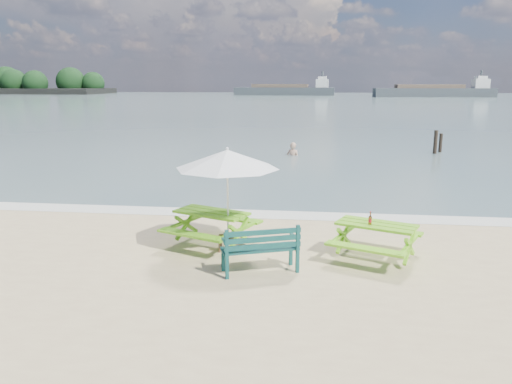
# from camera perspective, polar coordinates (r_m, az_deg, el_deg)

# --- Properties ---
(sea) EXTENTS (300.00, 300.00, 0.00)m
(sea) POSITION_cam_1_polar(r_m,az_deg,el_deg) (93.91, 6.64, 10.20)
(sea) COLOR slate
(sea) RESTS_ON ground
(foam_strip) EXTENTS (22.00, 0.90, 0.01)m
(foam_strip) POSITION_cam_1_polar(r_m,az_deg,el_deg) (13.95, 3.22, -2.64)
(foam_strip) COLOR silver
(foam_strip) RESTS_ON ground
(picnic_table_left) EXTENTS (2.23, 2.33, 0.79)m
(picnic_table_left) POSITION_cam_1_polar(r_m,az_deg,el_deg) (11.38, -5.06, -4.22)
(picnic_table_left) COLOR #5DA719
(picnic_table_left) RESTS_ON ground
(picnic_table_right) EXTENTS (2.16, 2.25, 0.76)m
(picnic_table_right) POSITION_cam_1_polar(r_m,az_deg,el_deg) (10.78, 13.51, -5.55)
(picnic_table_right) COLOR #6CB91C
(picnic_table_right) RESTS_ON ground
(park_bench) EXTENTS (1.57, 0.99, 0.92)m
(park_bench) POSITION_cam_1_polar(r_m,az_deg,el_deg) (9.81, 0.46, -7.52)
(park_bench) COLOR #0E3B39
(park_bench) RESTS_ON ground
(side_table) EXTENTS (0.50, 0.50, 0.29)m
(side_table) POSITION_cam_1_polar(r_m,az_deg,el_deg) (11.10, -3.18, -5.84)
(side_table) COLOR brown
(side_table) RESTS_ON ground
(patio_umbrella) EXTENTS (2.50, 2.50, 2.23)m
(patio_umbrella) POSITION_cam_1_polar(r_m,az_deg,el_deg) (10.67, -3.30, 3.75)
(patio_umbrella) COLOR silver
(patio_umbrella) RESTS_ON ground
(beer_bottle) EXTENTS (0.07, 0.07, 0.27)m
(beer_bottle) POSITION_cam_1_polar(r_m,az_deg,el_deg) (10.55, 12.91, -3.17)
(beer_bottle) COLOR #8F4414
(beer_bottle) RESTS_ON picnic_table_right
(swimmer) EXTENTS (0.77, 0.62, 1.83)m
(swimmer) POSITION_cam_1_polar(r_m,az_deg,el_deg) (25.45, 4.24, 3.65)
(swimmer) COLOR tan
(swimmer) RESTS_ON ground
(mooring_pilings) EXTENTS (0.58, 0.78, 1.40)m
(mooring_pilings) POSITION_cam_1_polar(r_m,az_deg,el_deg) (27.71, 20.02, 5.15)
(mooring_pilings) COLOR black
(mooring_pilings) RESTS_ON ground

